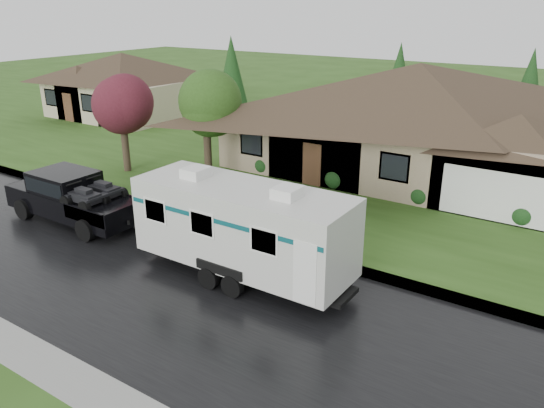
{
  "coord_description": "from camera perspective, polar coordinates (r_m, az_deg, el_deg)",
  "views": [
    {
      "loc": [
        10.71,
        -12.69,
        8.58
      ],
      "look_at": [
        1.04,
        2.0,
        1.86
      ],
      "focal_mm": 35.0,
      "sensor_mm": 36.0,
      "label": 1
    }
  ],
  "objects": [
    {
      "name": "house_main",
      "position": [
        28.27,
        15.73,
        9.98
      ],
      "size": [
        19.44,
        10.8,
        6.9
      ],
      "color": "gray",
      "rests_on": "lawn"
    },
    {
      "name": "travel_trailer",
      "position": [
        17.1,
        -3.16,
        -2.33
      ],
      "size": [
        7.75,
        2.72,
        3.48
      ],
      "color": "silver",
      "rests_on": "ground"
    },
    {
      "name": "pickup_truck",
      "position": [
        23.37,
        -20.82,
        0.88
      ],
      "size": [
        6.28,
        2.39,
        2.09
      ],
      "color": "black",
      "rests_on": "ground"
    },
    {
      "name": "house_far",
      "position": [
        43.61,
        -15.63,
        12.78
      ],
      "size": [
        10.8,
        8.64,
        5.8
      ],
      "color": "#C0AC8F",
      "rests_on": "lawn"
    },
    {
      "name": "curb",
      "position": [
        20.25,
        -2.09,
        -3.94
      ],
      "size": [
        140.0,
        0.5,
        0.15
      ],
      "primitive_type": "cube",
      "color": "gray",
      "rests_on": "ground"
    },
    {
      "name": "lawn",
      "position": [
        30.88,
        11.76,
        4.48
      ],
      "size": [
        140.0,
        26.0,
        0.15
      ],
      "primitive_type": "cube",
      "color": "#2C4D18",
      "rests_on": "ground"
    },
    {
      "name": "ground",
      "position": [
        18.69,
        -6.1,
        -6.55
      ],
      "size": [
        140.0,
        140.0,
        0.0
      ],
      "primitive_type": "plane",
      "color": "#2C4D18",
      "rests_on": "ground"
    },
    {
      "name": "shrub_row",
      "position": [
        24.94,
        11.13,
        1.97
      ],
      "size": [
        13.6,
        1.0,
        1.0
      ],
      "color": "#143814",
      "rests_on": "lawn"
    },
    {
      "name": "tree_red",
      "position": [
        28.59,
        -15.93,
        10.46
      ],
      "size": [
        3.16,
        3.16,
        5.24
      ],
      "color": "#382B1E",
      "rests_on": "lawn"
    },
    {
      "name": "road",
      "position": [
        17.39,
        -10.3,
        -9.01
      ],
      "size": [
        140.0,
        8.0,
        0.01
      ],
      "primitive_type": "cube",
      "color": "black",
      "rests_on": "ground"
    },
    {
      "name": "tree_left_green",
      "position": [
        26.2,
        -7.14,
        10.5
      ],
      "size": [
        3.28,
        3.28,
        5.43
      ],
      "color": "#382B1E",
      "rests_on": "lawn"
    }
  ]
}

